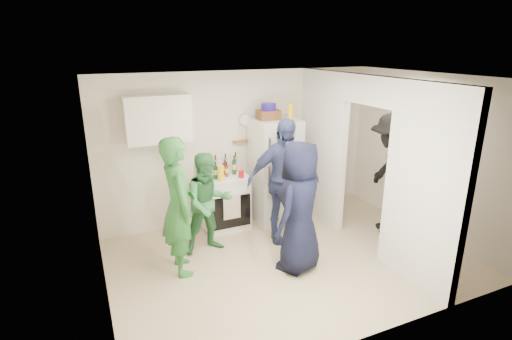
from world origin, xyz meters
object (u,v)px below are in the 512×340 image
Objects in this scene: fridge at (275,171)px; blue_bowl at (269,107)px; person_green_center at (208,203)px; person_navy at (300,207)px; yellow_cup_stack_top at (291,112)px; person_green_left at (179,206)px; wicker_basket at (268,115)px; person_denim at (284,181)px; stove at (224,202)px; person_nook at (390,175)px.

fridge is 7.22× the size of blue_bowl.
person_green_center is 1.34m from person_navy.
yellow_cup_stack_top is 1.87m from person_navy.
wicker_basket is at bearing -58.30° from person_green_left.
yellow_cup_stack_top reaches higher than person_denim.
fridge is at bearing -60.84° from person_green_left.
fridge is at bearing 22.44° from person_green_center.
person_denim is (1.14, -0.11, 0.21)m from person_green_center.
person_green_left is at bearing -134.07° from stove.
person_green_left is 0.64m from person_green_center.
person_denim is 0.99× the size of person_nook.
person_green_left is 0.97× the size of person_denim.
blue_bowl is at bearing 1.44° from stove.
blue_bowl reaches higher than fridge.
person_nook is (2.31, -1.21, 0.52)m from stove.
wicker_basket is 1.17m from person_denim.
stove is 0.85m from person_green_center.
blue_bowl is at bearing 91.66° from person_denim.
fridge is at bearing 83.66° from person_denim.
person_green_center is 0.84× the size of person_navy.
person_denim is at bearing -98.83° from blue_bowl.
wicker_basket is at bearing -102.78° from person_nook.
person_green_left is at bearing -149.89° from blue_bowl.
person_nook is at bearing -39.79° from fridge.
wicker_basket is 2.23m from person_green_left.
person_denim is (-0.12, -0.78, -0.86)m from wicker_basket.
wicker_basket is 0.13m from blue_bowl.
person_green_left is at bearing -161.14° from person_denim.
wicker_basket is 2.13m from person_nook.
stove is 3.55× the size of yellow_cup_stack_top.
fridge is 1.84m from person_nook.
person_green_left is (-1.77, -1.02, -1.02)m from blue_bowl.
person_navy is at bearing -93.19° from person_denim.
fridge is 1.61m from person_navy.
person_green_left is 1.56m from person_navy.
wicker_basket is at bearing 154.89° from yellow_cup_stack_top.
fridge is 1.50m from person_green_center.
fridge is 0.95× the size of person_green_left.
person_nook is (1.41, -1.18, 0.09)m from fridge.
wicker_basket is 0.18× the size of person_denim.
person_denim is at bearing -48.58° from stove.
person_green_left is 0.95× the size of person_nook.
fridge is at bearing -26.57° from wicker_basket.
stove is 1.58m from wicker_basket.
wicker_basket is 0.36m from yellow_cup_stack_top.
yellow_cup_stack_top reaches higher than stove.
yellow_cup_stack_top is at bearing -105.81° from person_nook.
person_green_center is at bearing -175.18° from person_denim.
person_nook reaches higher than fridge.
blue_bowl reaches higher than person_green_center.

